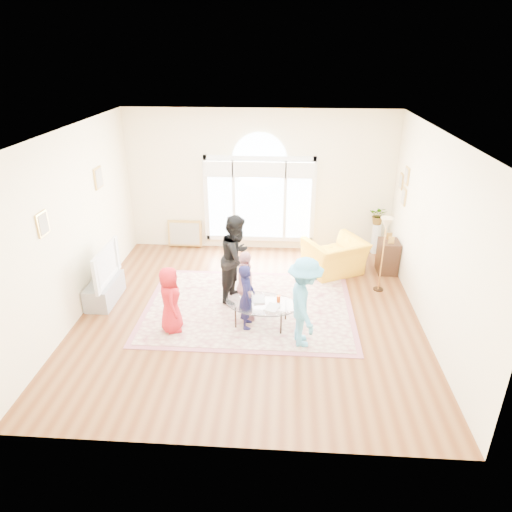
# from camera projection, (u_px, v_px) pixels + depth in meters

# --- Properties ---
(ground) EXTENTS (6.00, 6.00, 0.00)m
(ground) POSITION_uv_depth(u_px,v_px,m) (249.00, 314.00, 8.20)
(ground) COLOR #582D14
(ground) RESTS_ON ground
(room_shell) EXTENTS (6.00, 6.00, 6.00)m
(room_shell) POSITION_uv_depth(u_px,v_px,m) (259.00, 186.00, 10.11)
(room_shell) COLOR #F2E9C0
(room_shell) RESTS_ON ground
(area_rug) EXTENTS (3.60, 2.60, 0.02)m
(area_rug) POSITION_uv_depth(u_px,v_px,m) (249.00, 307.00, 8.40)
(area_rug) COLOR beige
(area_rug) RESTS_ON ground
(rug_border) EXTENTS (3.80, 2.80, 0.01)m
(rug_border) POSITION_uv_depth(u_px,v_px,m) (249.00, 307.00, 8.41)
(rug_border) COLOR #975561
(rug_border) RESTS_ON ground
(tv_console) EXTENTS (0.45, 1.00, 0.42)m
(tv_console) POSITION_uv_depth(u_px,v_px,m) (105.00, 291.00, 8.55)
(tv_console) COLOR gray
(tv_console) RESTS_ON ground
(television) EXTENTS (0.18, 1.17, 0.67)m
(television) POSITION_uv_depth(u_px,v_px,m) (101.00, 265.00, 8.32)
(television) COLOR black
(television) RESTS_ON tv_console
(coffee_table) EXTENTS (1.34, 0.98, 0.54)m
(coffee_table) POSITION_uv_depth(u_px,v_px,m) (261.00, 304.00, 7.74)
(coffee_table) COLOR silver
(coffee_table) RESTS_ON ground
(armchair) EXTENTS (1.47, 1.41, 0.74)m
(armchair) POSITION_uv_depth(u_px,v_px,m) (335.00, 257.00, 9.56)
(armchair) COLOR yellow
(armchair) RESTS_ON ground
(side_cabinet) EXTENTS (0.40, 0.50, 0.70)m
(side_cabinet) POSITION_uv_depth(u_px,v_px,m) (388.00, 256.00, 9.60)
(side_cabinet) COLOR black
(side_cabinet) RESTS_ON ground
(floor_lamp) EXTENTS (0.28, 0.28, 1.51)m
(floor_lamp) POSITION_uv_depth(u_px,v_px,m) (386.00, 229.00, 8.48)
(floor_lamp) COLOR black
(floor_lamp) RESTS_ON ground
(plant_pedestal) EXTENTS (0.20, 0.20, 0.70)m
(plant_pedestal) POSITION_uv_depth(u_px,v_px,m) (376.00, 238.00, 10.50)
(plant_pedestal) COLOR white
(plant_pedestal) RESTS_ON ground
(potted_plant) EXTENTS (0.48, 0.45, 0.43)m
(potted_plant) POSITION_uv_depth(u_px,v_px,m) (379.00, 215.00, 10.26)
(potted_plant) COLOR #33722D
(potted_plant) RESTS_ON plant_pedestal
(leaning_picture) EXTENTS (0.80, 0.14, 0.62)m
(leaning_picture) POSITION_uv_depth(u_px,v_px,m) (186.00, 247.00, 10.93)
(leaning_picture) COLOR tan
(leaning_picture) RESTS_ON ground
(child_red) EXTENTS (0.52, 0.65, 1.15)m
(child_red) POSITION_uv_depth(u_px,v_px,m) (170.00, 300.00, 7.49)
(child_red) COLOR #B5171F
(child_red) RESTS_ON area_rug
(child_navy) EXTENTS (0.29, 0.43, 1.15)m
(child_navy) POSITION_uv_depth(u_px,v_px,m) (247.00, 297.00, 7.59)
(child_navy) COLOR #14133A
(child_navy) RESTS_ON area_rug
(child_black) EXTENTS (0.82, 0.94, 1.65)m
(child_black) POSITION_uv_depth(u_px,v_px,m) (237.00, 258.00, 8.36)
(child_black) COLOR black
(child_black) RESTS_ON area_rug
(child_pink) EXTENTS (0.51, 0.80, 1.27)m
(child_pink) POSITION_uv_depth(u_px,v_px,m) (245.00, 286.00, 7.79)
(child_pink) COLOR pink
(child_pink) RESTS_ON area_rug
(child_blue) EXTENTS (0.68, 1.03, 1.49)m
(child_blue) POSITION_uv_depth(u_px,v_px,m) (304.00, 302.00, 7.08)
(child_blue) COLOR #499FCA
(child_blue) RESTS_ON area_rug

